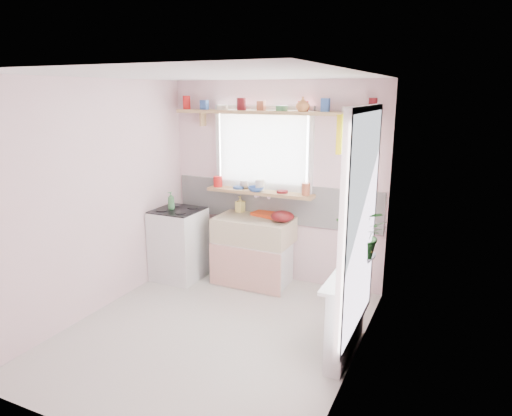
% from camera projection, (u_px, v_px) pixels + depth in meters
% --- Properties ---
extents(room, '(3.20, 3.20, 3.20)m').
position_uv_depth(room, '(306.00, 189.00, 4.76)').
color(room, silver).
rests_on(room, ground).
extents(sink_unit, '(0.95, 0.65, 1.11)m').
position_uv_depth(sink_unit, '(254.00, 250.00, 5.70)').
color(sink_unit, white).
rests_on(sink_unit, ground).
extents(cooker, '(0.58, 0.58, 0.93)m').
position_uv_depth(cooker, '(179.00, 244.00, 5.87)').
color(cooker, white).
rests_on(cooker, ground).
extents(radiator_ledge, '(0.22, 0.95, 0.78)m').
position_uv_depth(radiator_ledge, '(346.00, 313.00, 4.16)').
color(radiator_ledge, white).
rests_on(radiator_ledge, ground).
extents(windowsill, '(1.40, 0.22, 0.04)m').
position_uv_depth(windowsill, '(260.00, 192.00, 5.69)').
color(windowsill, tan).
rests_on(windowsill, room).
extents(pine_shelf, '(2.52, 0.24, 0.04)m').
position_uv_depth(pine_shelf, '(271.00, 113.00, 5.38)').
color(pine_shelf, tan).
rests_on(pine_shelf, room).
extents(shelf_crockery, '(2.47, 0.11, 0.12)m').
position_uv_depth(shelf_crockery, '(270.00, 106.00, 5.37)').
color(shelf_crockery, red).
rests_on(shelf_crockery, pine_shelf).
extents(sill_crockery, '(1.35, 0.11, 0.12)m').
position_uv_depth(sill_crockery, '(260.00, 186.00, 5.67)').
color(sill_crockery, red).
rests_on(sill_crockery, windowsill).
extents(dish_tray, '(0.46, 0.39, 0.04)m').
position_uv_depth(dish_tray, '(270.00, 214.00, 5.72)').
color(dish_tray, red).
rests_on(dish_tray, sink_unit).
extents(colander, '(0.35, 0.35, 0.13)m').
position_uv_depth(colander, '(282.00, 216.00, 5.44)').
color(colander, '#590F11').
rests_on(colander, sink_unit).
extents(jade_plant, '(0.50, 0.44, 0.54)m').
position_uv_depth(jade_plant, '(363.00, 234.00, 4.34)').
color(jade_plant, '#306D2B').
rests_on(jade_plant, radiator_ledge).
extents(fruit_bowl, '(0.26, 0.26, 0.06)m').
position_uv_depth(fruit_bowl, '(362.00, 257.00, 4.39)').
color(fruit_bowl, silver).
rests_on(fruit_bowl, radiator_ledge).
extents(herb_pot, '(0.13, 0.09, 0.23)m').
position_uv_depth(herb_pot, '(355.00, 259.00, 4.13)').
color(herb_pot, '#36722D').
rests_on(herb_pot, radiator_ledge).
extents(soap_bottle_sink, '(0.11, 0.11, 0.21)m').
position_uv_depth(soap_bottle_sink, '(240.00, 204.00, 5.87)').
color(soap_bottle_sink, '#E3D065').
rests_on(soap_bottle_sink, sink_unit).
extents(sill_cup, '(0.16, 0.16, 0.10)m').
position_uv_depth(sill_cup, '(245.00, 184.00, 5.82)').
color(sill_cup, beige).
rests_on(sill_cup, windowsill).
extents(sill_bowl, '(0.26, 0.26, 0.06)m').
position_uv_depth(sill_bowl, '(256.00, 189.00, 5.64)').
color(sill_bowl, '#355CAD').
rests_on(sill_bowl, windowsill).
extents(shelf_vase, '(0.21, 0.21, 0.16)m').
position_uv_depth(shelf_vase, '(303.00, 104.00, 5.13)').
color(shelf_vase, '#B77038').
rests_on(shelf_vase, pine_shelf).
extents(cooker_bottle, '(0.11, 0.11, 0.23)m').
position_uv_depth(cooker_bottle, '(171.00, 201.00, 5.73)').
color(cooker_bottle, '#3D7B46').
rests_on(cooker_bottle, cooker).
extents(fruit, '(0.20, 0.14, 0.10)m').
position_uv_depth(fruit, '(363.00, 252.00, 4.38)').
color(fruit, '#E15712').
rests_on(fruit, fruit_bowl).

